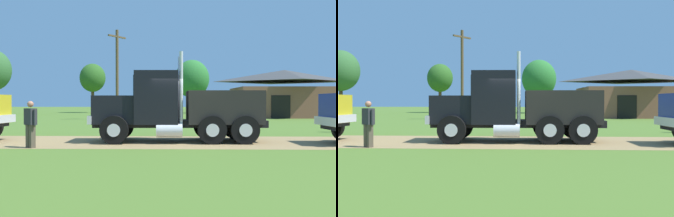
{
  "view_description": "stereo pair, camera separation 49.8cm",
  "coord_description": "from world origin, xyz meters",
  "views": [
    {
      "loc": [
        -0.21,
        -16.02,
        1.64
      ],
      "look_at": [
        -0.65,
        -0.15,
        1.35
      ],
      "focal_mm": 42.55,
      "sensor_mm": 36.0,
      "label": 1
    },
    {
      "loc": [
        0.29,
        -16.0,
        1.64
      ],
      "look_at": [
        -0.65,
        -0.15,
        1.35
      ],
      "focal_mm": 42.55,
      "sensor_mm": 36.0,
      "label": 2
    }
  ],
  "objects": [
    {
      "name": "tree_mid",
      "position": [
        -12.58,
        40.61,
        4.96
      ],
      "size": [
        3.68,
        3.68,
        7.02
      ],
      "color": "#513823",
      "rests_on": "ground_plane"
    },
    {
      "name": "tree_left",
      "position": [
        -23.07,
        32.0,
        5.42
      ],
      "size": [
        4.59,
        4.59,
        7.97
      ],
      "color": "#513823",
      "rests_on": "ground_plane"
    },
    {
      "name": "dirt_track",
      "position": [
        0.0,
        0.0,
        0.0
      ],
      "size": [
        120.0,
        5.03,
        0.01
      ],
      "primitive_type": "cube",
      "color": "#977A4C",
      "rests_on": "ground_plane"
    },
    {
      "name": "tree_right",
      "position": [
        1.59,
        38.99,
        4.73
      ],
      "size": [
        4.74,
        4.74,
        7.35
      ],
      "color": "#513823",
      "rests_on": "ground_plane"
    },
    {
      "name": "truck_foreground_white",
      "position": [
        -0.23,
        0.21,
        1.35
      ],
      "size": [
        7.07,
        2.84,
        3.56
      ],
      "color": "black",
      "rests_on": "ground_plane"
    },
    {
      "name": "utility_pole_near",
      "position": [
        -5.68,
        19.0,
        4.22
      ],
      "size": [
        1.33,
        1.92,
        7.94
      ],
      "color": "brown",
      "rests_on": "ground_plane"
    },
    {
      "name": "ground_plane",
      "position": [
        0.0,
        0.0,
        0.0
      ],
      "size": [
        200.0,
        200.0,
        0.0
      ],
      "primitive_type": "plane",
      "color": "#4D6E26"
    },
    {
      "name": "shed_building",
      "position": [
        10.78,
        25.73,
        2.37
      ],
      "size": [
        10.94,
        8.65,
        4.9
      ],
      "color": "brown",
      "rests_on": "ground_plane"
    },
    {
      "name": "visitor_walking_mid",
      "position": [
        -5.43,
        -2.2,
        0.89
      ],
      "size": [
        0.53,
        0.47,
        1.65
      ],
      "color": "#2D2D33",
      "rests_on": "ground_plane"
    }
  ]
}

